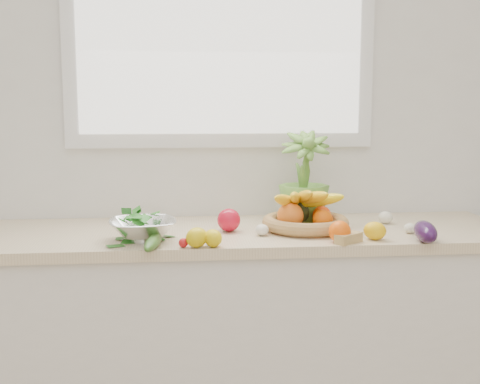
{
  "coord_description": "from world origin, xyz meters",
  "views": [
    {
      "loc": [
        -0.17,
        -0.33,
        1.38
      ],
      "look_at": [
        0.05,
        1.93,
        1.05
      ],
      "focal_mm": 45.0,
      "sensor_mm": 36.0,
      "label": 1
    }
  ],
  "objects": [
    {
      "name": "back_wall",
      "position": [
        0.0,
        2.25,
        1.35
      ],
      "size": [
        4.5,
        0.02,
        2.7
      ],
      "primitive_type": "cube",
      "color": "white",
      "rests_on": "ground"
    },
    {
      "name": "counter_cabinet",
      "position": [
        0.0,
        1.95,
        0.43
      ],
      "size": [
        2.2,
        0.58,
        0.86
      ],
      "primitive_type": "cube",
      "color": "silver",
      "rests_on": "ground"
    },
    {
      "name": "countertop",
      "position": [
        0.0,
        1.95,
        0.88
      ],
      "size": [
        2.24,
        0.62,
        0.04
      ],
      "primitive_type": "cube",
      "color": "beige",
      "rests_on": "counter_cabinet"
    },
    {
      "name": "window_frame",
      "position": [
        0.0,
        2.23,
        1.75
      ],
      "size": [
        1.3,
        0.03,
        1.1
      ],
      "primitive_type": "cube",
      "color": "white",
      "rests_on": "back_wall"
    },
    {
      "name": "window_pane",
      "position": [
        0.0,
        2.21,
        1.75
      ],
      "size": [
        1.18,
        0.01,
        0.98
      ],
      "primitive_type": "cube",
      "color": "white",
      "rests_on": "window_frame"
    },
    {
      "name": "orange_loose",
      "position": [
        0.38,
        1.69,
        0.94
      ],
      "size": [
        0.08,
        0.08,
        0.08
      ],
      "primitive_type": "sphere",
      "rotation": [
        0.0,
        0.0,
        0.03
      ],
      "color": "#FF5B08",
      "rests_on": "countertop"
    },
    {
      "name": "lemon_a",
      "position": [
        -0.07,
        1.67,
        0.93
      ],
      "size": [
        0.08,
        0.09,
        0.06
      ],
      "primitive_type": "ellipsoid",
      "rotation": [
        0.0,
        0.0,
        0.25
      ],
      "color": "yellow",
      "rests_on": "countertop"
    },
    {
      "name": "lemon_b",
      "position": [
        -0.12,
        1.67,
        0.93
      ],
      "size": [
        0.11,
        0.11,
        0.07
      ],
      "primitive_type": "ellipsoid",
      "rotation": [
        0.0,
        0.0,
        -0.64
      ],
      "color": "#DEBC0C",
      "rests_on": "countertop"
    },
    {
      "name": "lemon_c",
      "position": [
        0.51,
        1.72,
        0.93
      ],
      "size": [
        0.11,
        0.1,
        0.07
      ],
      "primitive_type": "ellipsoid",
      "rotation": [
        0.0,
        0.0,
        0.9
      ],
      "color": "yellow",
      "rests_on": "countertop"
    },
    {
      "name": "apple",
      "position": [
        0.01,
        1.92,
        0.94
      ],
      "size": [
        0.11,
        0.11,
        0.09
      ],
      "primitive_type": "sphere",
      "rotation": [
        0.0,
        0.0,
        -0.37
      ],
      "color": "red",
      "rests_on": "countertop"
    },
    {
      "name": "ginger",
      "position": [
        0.41,
        1.68,
        0.92
      ],
      "size": [
        0.11,
        0.1,
        0.03
      ],
      "primitive_type": "cube",
      "rotation": [
        0.0,
        0.0,
        0.64
      ],
      "color": "tan",
      "rests_on": "countertop"
    },
    {
      "name": "garlic_a",
      "position": [
        0.12,
        1.83,
        0.92
      ],
      "size": [
        0.05,
        0.05,
        0.04
      ],
      "primitive_type": "ellipsoid",
      "rotation": [
        0.0,
        0.0,
        -0.1
      ],
      "color": "silver",
      "rests_on": "countertop"
    },
    {
      "name": "garlic_b",
      "position": [
        0.65,
        2.01,
        0.92
      ],
      "size": [
        0.06,
        0.06,
        0.05
      ],
      "primitive_type": "ellipsoid",
      "rotation": [
        0.0,
        0.0,
        0.06
      ],
      "color": "white",
      "rests_on": "countertop"
    },
    {
      "name": "garlic_c",
      "position": [
        0.68,
        1.81,
        0.92
      ],
      "size": [
        0.06,
        0.06,
        0.04
      ],
      "primitive_type": "ellipsoid",
      "rotation": [
        0.0,
        0.0,
        0.38
      ],
      "color": "white",
      "rests_on": "countertop"
    },
    {
      "name": "eggplant",
      "position": [
        0.68,
        1.67,
        0.94
      ],
      "size": [
        0.1,
        0.19,
        0.07
      ],
      "primitive_type": "ellipsoid",
      "rotation": [
        0.0,
        0.0,
        -0.14
      ],
      "color": "#2D103B",
      "rests_on": "countertop"
    },
    {
      "name": "cucumber",
      "position": [
        -0.27,
        1.67,
        0.92
      ],
      "size": [
        0.08,
        0.24,
        0.04
      ],
      "primitive_type": "ellipsoid",
      "rotation": [
        0.0,
        0.0,
        -0.14
      ],
      "color": "#2F5A1A",
      "rests_on": "countertop"
    },
    {
      "name": "radish",
      "position": [
        -0.17,
        1.67,
        0.92
      ],
      "size": [
        0.04,
        0.04,
        0.03
      ],
      "primitive_type": "sphere",
      "rotation": [
        0.0,
        0.0,
        -0.38
      ],
      "color": "red",
      "rests_on": "countertop"
    },
    {
      "name": "potted_herb",
      "position": [
        0.32,
        2.04,
        1.09
      ],
      "size": [
        0.22,
        0.22,
        0.37
      ],
      "primitive_type": "imported",
      "rotation": [
        0.0,
        0.0,
        -0.08
      ],
      "color": "#609436",
      "rests_on": "countertop"
    },
    {
      "name": "fruit_basket",
      "position": [
        0.3,
        1.91,
        0.95
      ],
      "size": [
        0.35,
        0.35,
        0.18
      ],
      "color": "#B1854E",
      "rests_on": "countertop"
    },
    {
      "name": "colander_with_spinach",
      "position": [
        -0.31,
        1.79,
        0.96
      ],
      "size": [
        0.27,
        0.27,
        0.12
      ],
      "color": "white",
      "rests_on": "countertop"
    }
  ]
}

